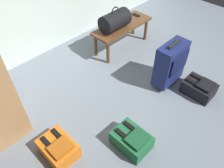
{
  "coord_description": "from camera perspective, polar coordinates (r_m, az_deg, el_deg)",
  "views": [
    {
      "loc": [
        -1.48,
        -1.19,
        2.07
      ],
      "look_at": [
        -0.15,
        0.11,
        0.25
      ],
      "focal_mm": 35.22,
      "sensor_mm": 36.0,
      "label": 1
    }
  ],
  "objects": [
    {
      "name": "suitcase_upright_navy",
      "position": [
        2.86,
        14.94,
        5.19
      ],
      "size": [
        0.43,
        0.23,
        0.64
      ],
      "color": "navy",
      "rests_on": "ground"
    },
    {
      "name": "backpack_dark",
      "position": [
        2.99,
        21.65,
        -0.95
      ],
      "size": [
        0.28,
        0.38,
        0.21
      ],
      "color": "black",
      "rests_on": "ground"
    },
    {
      "name": "bench",
      "position": [
        3.45,
        2.66,
        14.22
      ],
      "size": [
        1.0,
        0.36,
        0.4
      ],
      "color": "brown",
      "rests_on": "ground"
    },
    {
      "name": "ground_plane",
      "position": [
        2.81,
        3.76,
        -3.15
      ],
      "size": [
        6.6,
        6.6,
        0.0
      ],
      "primitive_type": "plane",
      "color": "slate"
    },
    {
      "name": "backpack_orange",
      "position": [
        2.33,
        -13.71,
        -15.89
      ],
      "size": [
        0.28,
        0.38,
        0.21
      ],
      "color": "orange",
      "rests_on": "ground"
    },
    {
      "name": "backpack_green",
      "position": [
        2.32,
        5.16,
        -14.26
      ],
      "size": [
        0.28,
        0.38,
        0.21
      ],
      "color": "#1E6038",
      "rests_on": "ground"
    },
    {
      "name": "cell_phone",
      "position": [
        3.7,
        6.25,
        17.36
      ],
      "size": [
        0.07,
        0.14,
        0.01
      ],
      "color": "black",
      "rests_on": "bench"
    },
    {
      "name": "duffel_bag_black",
      "position": [
        3.26,
        0.77,
        16.13
      ],
      "size": [
        0.44,
        0.26,
        0.34
      ],
      "color": "black",
      "rests_on": "bench"
    }
  ]
}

